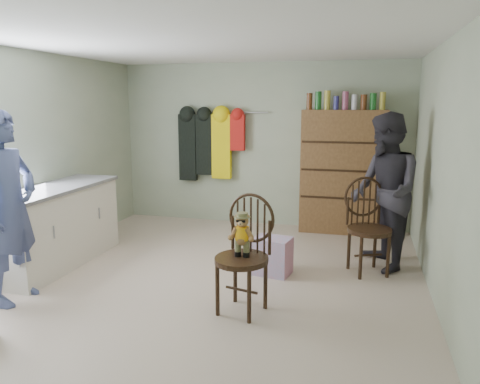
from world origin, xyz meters
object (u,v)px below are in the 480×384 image
(counter, at_px, (56,226))
(dresser, at_px, (343,171))
(chair_far, at_px, (367,222))
(chair_front, at_px, (244,246))

(counter, relative_size, dresser, 0.90)
(counter, distance_m, dresser, 3.96)
(chair_far, height_order, dresser, dresser)
(counter, xyz_separation_m, chair_far, (3.56, 0.68, 0.11))
(chair_front, distance_m, dresser, 3.05)
(chair_far, bearing_deg, chair_front, -153.70)
(chair_front, bearing_deg, dresser, 89.56)
(counter, bearing_deg, dresser, 35.68)
(chair_front, xyz_separation_m, dresser, (0.74, 2.95, 0.30))
(counter, xyz_separation_m, dresser, (3.20, 2.30, 0.45))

